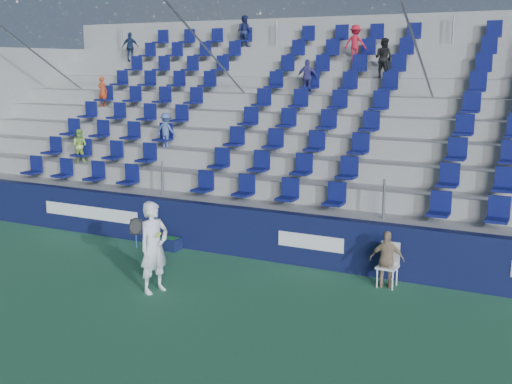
% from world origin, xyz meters
% --- Properties ---
extents(ground, '(70.00, 70.00, 0.00)m').
position_xyz_m(ground, '(0.00, 0.00, 0.00)').
color(ground, '#2F6E48').
rests_on(ground, ground).
extents(sponsor_wall, '(24.00, 0.32, 1.20)m').
position_xyz_m(sponsor_wall, '(0.00, 3.15, 0.60)').
color(sponsor_wall, '#10153D').
rests_on(sponsor_wall, ground).
extents(grandstand, '(24.00, 8.17, 6.63)m').
position_xyz_m(grandstand, '(0.00, 8.24, 2.13)').
color(grandstand, gray).
rests_on(grandstand, ground).
extents(tennis_player, '(0.71, 0.79, 1.90)m').
position_xyz_m(tennis_player, '(-0.75, 0.09, 0.95)').
color(tennis_player, silver).
rests_on(tennis_player, ground).
extents(line_judge_chair, '(0.43, 0.44, 0.93)m').
position_xyz_m(line_judge_chair, '(3.42, 2.65, 0.53)').
color(line_judge_chair, white).
rests_on(line_judge_chair, ground).
extents(line_judge, '(0.76, 0.44, 1.22)m').
position_xyz_m(line_judge, '(3.42, 2.50, 0.61)').
color(line_judge, '#A18467').
rests_on(line_judge, ground).
extents(ball_bin, '(0.57, 0.38, 0.32)m').
position_xyz_m(ball_bin, '(-2.23, 2.75, 0.17)').
color(ball_bin, '#10193E').
rests_on(ball_bin, ground).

